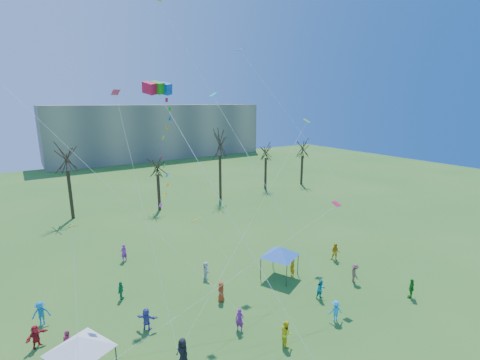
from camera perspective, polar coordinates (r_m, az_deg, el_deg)
distant_building at (r=100.64m, az=-13.69°, el=8.08°), size 60.00×14.00×15.00m
bare_tree_row at (r=50.34m, az=-17.65°, el=2.74°), size 68.83×9.49×11.52m
big_box_kite at (r=21.37m, az=-12.03°, el=4.36°), size 2.59×7.05×18.99m
canopy_tent_white at (r=22.76m, az=-25.78°, el=-23.85°), size 3.74×3.74×3.07m
canopy_tent_blue at (r=31.41m, az=6.83°, el=-12.01°), size 3.61×3.61×2.97m
festival_crowd at (r=26.50m, az=-5.50°, el=-21.26°), size 27.46×20.56×1.86m
small_kites_aloft at (r=27.00m, az=-6.92°, el=8.73°), size 28.73×17.30×33.94m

